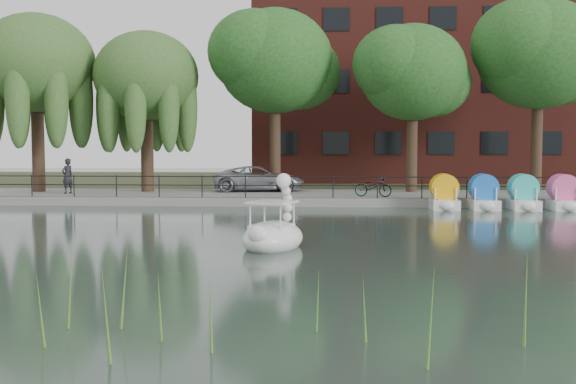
# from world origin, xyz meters

# --- Properties ---
(ground_plane) EXTENTS (120.00, 120.00, 0.00)m
(ground_plane) POSITION_xyz_m (0.00, 0.00, 0.00)
(ground_plane) COLOR #34473E
(promenade) EXTENTS (40.00, 6.00, 0.40)m
(promenade) POSITION_xyz_m (0.00, 16.00, 0.20)
(promenade) COLOR gray
(promenade) RESTS_ON ground_plane
(kerb) EXTENTS (40.00, 0.25, 0.40)m
(kerb) POSITION_xyz_m (0.00, 13.05, 0.20)
(kerb) COLOR gray
(kerb) RESTS_ON ground_plane
(land_strip) EXTENTS (60.00, 22.00, 0.36)m
(land_strip) POSITION_xyz_m (0.00, 30.00, 0.18)
(land_strip) COLOR #47512D
(land_strip) RESTS_ON ground_plane
(railing) EXTENTS (32.00, 0.05, 1.00)m
(railing) POSITION_xyz_m (0.00, 13.25, 1.15)
(railing) COLOR black
(railing) RESTS_ON promenade
(apartment_building) EXTENTS (20.00, 10.07, 18.00)m
(apartment_building) POSITION_xyz_m (7.00, 29.97, 9.36)
(apartment_building) COLOR #4C1E16
(apartment_building) RESTS_ON land_strip
(willow_left) EXTENTS (5.88, 5.88, 9.01)m
(willow_left) POSITION_xyz_m (-13.00, 16.50, 6.87)
(willow_left) COLOR #473323
(willow_left) RESTS_ON promenade
(willow_mid) EXTENTS (5.32, 5.32, 8.15)m
(willow_mid) POSITION_xyz_m (-7.50, 17.00, 6.25)
(willow_mid) COLOR #473323
(willow_mid) RESTS_ON promenade
(broadleaf_center) EXTENTS (6.00, 6.00, 9.25)m
(broadleaf_center) POSITION_xyz_m (-1.00, 18.00, 7.06)
(broadleaf_center) COLOR #473323
(broadleaf_center) RESTS_ON promenade
(broadleaf_right) EXTENTS (5.40, 5.40, 8.32)m
(broadleaf_right) POSITION_xyz_m (6.00, 17.50, 6.39)
(broadleaf_right) COLOR #473323
(broadleaf_right) RESTS_ON promenade
(broadleaf_far) EXTENTS (6.30, 6.30, 9.71)m
(broadleaf_far) POSITION_xyz_m (12.50, 18.50, 7.40)
(broadleaf_far) COLOR #473323
(broadleaf_far) RESTS_ON promenade
(minivan) EXTENTS (3.04, 5.60, 1.49)m
(minivan) POSITION_xyz_m (-1.81, 17.38, 1.15)
(minivan) COLOR gray
(minivan) RESTS_ON promenade
(bicycle) EXTENTS (1.02, 1.82, 1.00)m
(bicycle) POSITION_xyz_m (3.86, 14.00, 0.90)
(bicycle) COLOR gray
(bicycle) RESTS_ON promenade
(pedestrian) EXTENTS (0.77, 0.86, 1.98)m
(pedestrian) POSITION_xyz_m (-11.00, 15.12, 1.39)
(pedestrian) COLOR black
(pedestrian) RESTS_ON promenade
(swan_boat) EXTENTS (2.19, 2.76, 2.04)m
(swan_boat) POSITION_xyz_m (0.32, 0.36, 0.45)
(swan_boat) COLOR white
(swan_boat) RESTS_ON ground_plane
(pedal_boat_row) EXTENTS (9.65, 1.70, 1.40)m
(pedal_boat_row) POSITION_xyz_m (11.09, 12.25, 0.61)
(pedal_boat_row) COLOR white
(pedal_boat_row) RESTS_ON ground_plane
(reed_bank) EXTENTS (24.00, 2.40, 1.20)m
(reed_bank) POSITION_xyz_m (2.00, -9.50, 0.60)
(reed_bank) COLOR #669938
(reed_bank) RESTS_ON ground_plane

